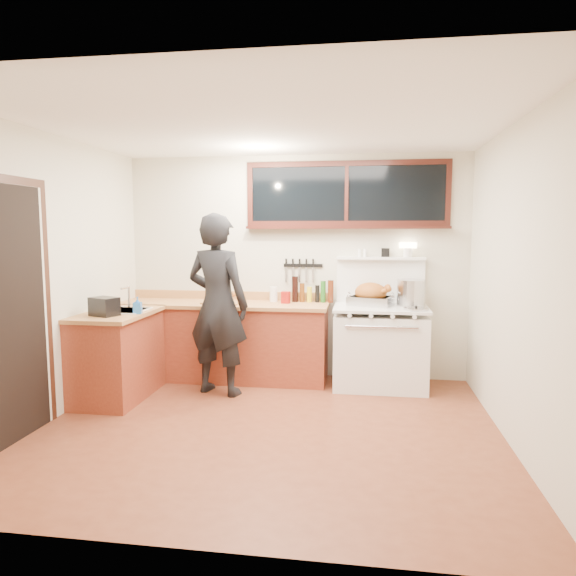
% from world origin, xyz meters
% --- Properties ---
extents(ground_plane, '(4.00, 3.50, 0.02)m').
position_xyz_m(ground_plane, '(0.00, 0.00, -0.01)').
color(ground_plane, '#612B19').
extents(room_shell, '(4.10, 3.60, 2.65)m').
position_xyz_m(room_shell, '(0.00, 0.00, 1.65)').
color(room_shell, beige).
rests_on(room_shell, ground).
extents(counter_back, '(2.44, 0.64, 1.00)m').
position_xyz_m(counter_back, '(-0.80, 1.45, 0.45)').
color(counter_back, maroon).
rests_on(counter_back, ground).
extents(counter_left, '(0.64, 1.09, 0.90)m').
position_xyz_m(counter_left, '(-1.70, 0.62, 0.45)').
color(counter_left, maroon).
rests_on(counter_left, ground).
extents(sink_unit, '(0.50, 0.45, 0.37)m').
position_xyz_m(sink_unit, '(-1.68, 0.70, 0.85)').
color(sink_unit, white).
rests_on(sink_unit, counter_left).
extents(vintage_stove, '(1.02, 0.74, 1.60)m').
position_xyz_m(vintage_stove, '(1.00, 1.41, 0.47)').
color(vintage_stove, white).
rests_on(vintage_stove, ground).
extents(back_window, '(2.32, 0.13, 0.77)m').
position_xyz_m(back_window, '(0.60, 1.72, 2.06)').
color(back_window, black).
rests_on(back_window, room_shell).
extents(left_doorway, '(0.02, 1.04, 2.17)m').
position_xyz_m(left_doorway, '(-1.99, -0.55, 1.09)').
color(left_doorway, black).
rests_on(left_doorway, ground).
extents(knife_strip, '(0.46, 0.03, 0.28)m').
position_xyz_m(knife_strip, '(0.08, 1.73, 1.31)').
color(knife_strip, black).
rests_on(knife_strip, room_shell).
extents(man, '(0.80, 0.63, 1.91)m').
position_xyz_m(man, '(-0.71, 0.91, 0.96)').
color(man, black).
rests_on(man, ground).
extents(soap_bottle, '(0.09, 0.09, 0.17)m').
position_xyz_m(soap_bottle, '(-1.43, 0.55, 0.99)').
color(soap_bottle, blue).
rests_on(soap_bottle, counter_left).
extents(toaster, '(0.31, 0.27, 0.18)m').
position_xyz_m(toaster, '(-1.70, 0.39, 0.99)').
color(toaster, black).
rests_on(toaster, counter_left).
extents(cutting_board, '(0.50, 0.43, 0.14)m').
position_xyz_m(cutting_board, '(-0.77, 1.35, 0.95)').
color(cutting_board, '#B07A46').
rests_on(cutting_board, counter_back).
extents(roast_turkey, '(0.54, 0.46, 0.26)m').
position_xyz_m(roast_turkey, '(0.89, 1.49, 1.00)').
color(roast_turkey, silver).
rests_on(roast_turkey, vintage_stove).
extents(stockpot, '(0.35, 0.35, 0.29)m').
position_xyz_m(stockpot, '(1.33, 1.51, 1.04)').
color(stockpot, silver).
rests_on(stockpot, vintage_stove).
extents(saucepan, '(0.18, 0.28, 0.11)m').
position_xyz_m(saucepan, '(0.95, 1.53, 0.96)').
color(saucepan, silver).
rests_on(saucepan, vintage_stove).
extents(pot_lid, '(0.31, 0.31, 0.04)m').
position_xyz_m(pot_lid, '(1.36, 1.21, 0.91)').
color(pot_lid, silver).
rests_on(pot_lid, vintage_stove).
extents(coffee_tin, '(0.10, 0.09, 0.14)m').
position_xyz_m(coffee_tin, '(-0.07, 1.49, 0.97)').
color(coffee_tin, maroon).
rests_on(coffee_tin, counter_back).
extents(pitcher, '(0.12, 0.12, 0.17)m').
position_xyz_m(pitcher, '(-0.23, 1.61, 0.99)').
color(pitcher, white).
rests_on(pitcher, counter_back).
extents(bottle_cluster, '(0.49, 0.07, 0.30)m').
position_xyz_m(bottle_cluster, '(0.22, 1.63, 1.02)').
color(bottle_cluster, black).
rests_on(bottle_cluster, counter_back).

